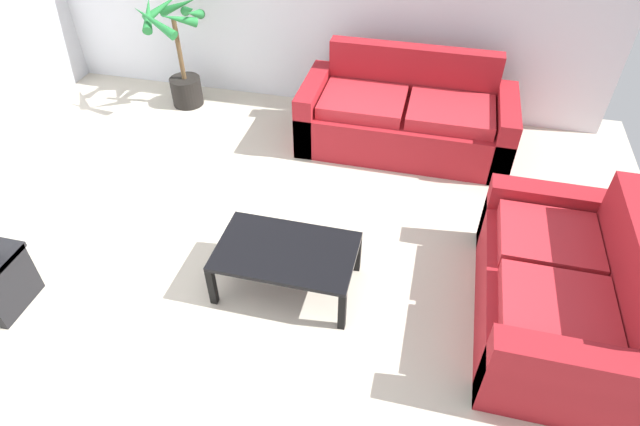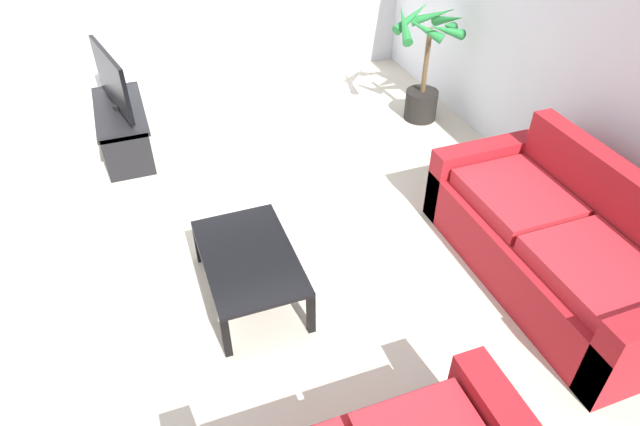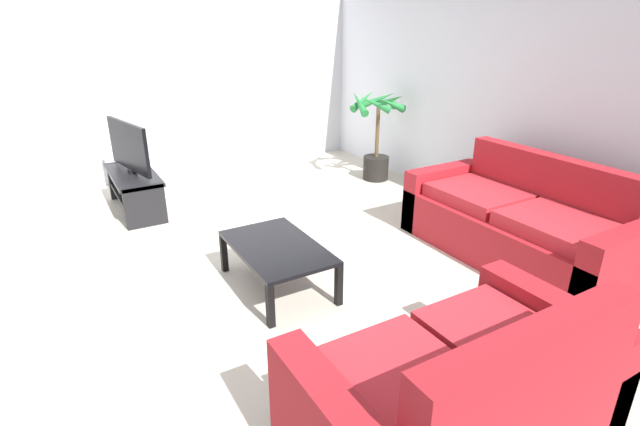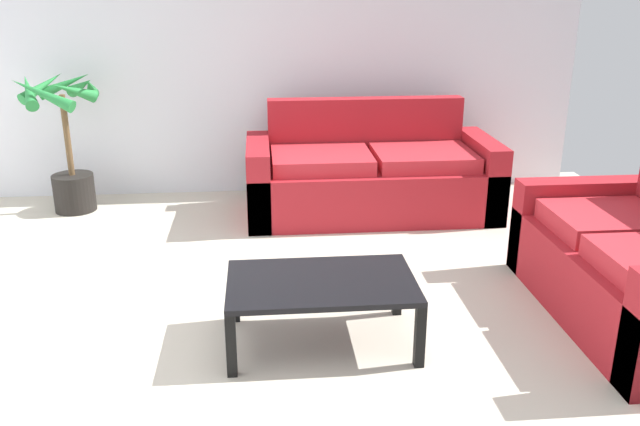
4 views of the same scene
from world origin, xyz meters
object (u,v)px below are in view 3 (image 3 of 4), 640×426
at_px(tv_stand, 135,186).
at_px(coffee_table, 277,251).
at_px(tv, 129,146).
at_px(couch_main, 518,226).
at_px(couch_loveseat, 459,395).
at_px(potted_palm, 377,138).

relative_size(tv_stand, coffee_table, 1.12).
height_order(tv_stand, tv, tv).
xyz_separation_m(couch_main, coffee_table, (-0.60, -2.08, 0.02)).
bearing_deg(coffee_table, couch_main, 73.87).
bearing_deg(tv, couch_loveseat, 10.28).
bearing_deg(couch_loveseat, tv_stand, -169.68).
height_order(couch_loveseat, coffee_table, couch_loveseat).
height_order(tv_stand, potted_palm, potted_palm).
xyz_separation_m(couch_main, couch_loveseat, (1.24, -1.97, -0.00)).
bearing_deg(tv_stand, couch_main, 43.17).
height_order(couch_main, potted_palm, potted_palm).
height_order(tv_stand, coffee_table, tv_stand).
bearing_deg(coffee_table, tv_stand, -164.32).
bearing_deg(coffee_table, couch_loveseat, 3.35).
relative_size(couch_loveseat, tv, 1.76).
relative_size(tv_stand, tv, 1.21).
bearing_deg(couch_loveseat, coffee_table, -176.65).
distance_m(couch_main, coffee_table, 2.17).
distance_m(tv_stand, tv, 0.45).
xyz_separation_m(couch_main, tv_stand, (-2.91, -2.73, -0.01)).
relative_size(tv_stand, potted_palm, 0.94).
xyz_separation_m(couch_loveseat, tv_stand, (-4.15, -0.76, -0.01)).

